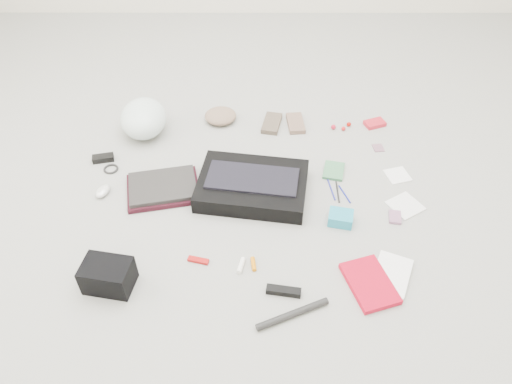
{
  "coord_description": "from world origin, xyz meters",
  "views": [
    {
      "loc": [
        0.0,
        -1.64,
        1.64
      ],
      "look_at": [
        0.0,
        0.0,
        0.05
      ],
      "focal_mm": 35.0,
      "sensor_mm": 36.0,
      "label": 1
    }
  ],
  "objects_px": {
    "laptop": "(163,186)",
    "bike_helmet": "(143,118)",
    "messenger_bag": "(252,186)",
    "accordion_wallet": "(341,218)",
    "camera_bag": "(108,276)",
    "book_red": "(370,283)"
  },
  "relations": [
    {
      "from": "laptop",
      "to": "camera_bag",
      "type": "xyz_separation_m",
      "value": [
        -0.14,
        -0.54,
        0.03
      ]
    },
    {
      "from": "camera_bag",
      "to": "book_red",
      "type": "distance_m",
      "value": 1.03
    },
    {
      "from": "bike_helmet",
      "to": "accordion_wallet",
      "type": "xyz_separation_m",
      "value": [
        0.97,
        -0.66,
        -0.06
      ]
    },
    {
      "from": "laptop",
      "to": "book_red",
      "type": "xyz_separation_m",
      "value": [
        0.89,
        -0.54,
        -0.02
      ]
    },
    {
      "from": "laptop",
      "to": "camera_bag",
      "type": "distance_m",
      "value": 0.56
    },
    {
      "from": "laptop",
      "to": "accordion_wallet",
      "type": "bearing_deg",
      "value": -25.23
    },
    {
      "from": "accordion_wallet",
      "to": "messenger_bag",
      "type": "bearing_deg",
      "value": 166.31
    },
    {
      "from": "laptop",
      "to": "book_red",
      "type": "bearing_deg",
      "value": -42.74
    },
    {
      "from": "camera_bag",
      "to": "accordion_wallet",
      "type": "distance_m",
      "value": 1.01
    },
    {
      "from": "messenger_bag",
      "to": "bike_helmet",
      "type": "xyz_separation_m",
      "value": [
        -0.58,
        0.47,
        0.05
      ]
    },
    {
      "from": "camera_bag",
      "to": "accordion_wallet",
      "type": "relative_size",
      "value": 1.77
    },
    {
      "from": "camera_bag",
      "to": "accordion_wallet",
      "type": "height_order",
      "value": "camera_bag"
    },
    {
      "from": "bike_helmet",
      "to": "accordion_wallet",
      "type": "distance_m",
      "value": 1.17
    },
    {
      "from": "laptop",
      "to": "bike_helmet",
      "type": "xyz_separation_m",
      "value": [
        -0.16,
        0.46,
        0.06
      ]
    },
    {
      "from": "laptop",
      "to": "bike_helmet",
      "type": "distance_m",
      "value": 0.49
    },
    {
      "from": "book_red",
      "to": "accordion_wallet",
      "type": "distance_m",
      "value": 0.35
    },
    {
      "from": "laptop",
      "to": "messenger_bag",
      "type": "bearing_deg",
      "value": -12.59
    },
    {
      "from": "bike_helmet",
      "to": "camera_bag",
      "type": "xyz_separation_m",
      "value": [
        0.02,
        -1.0,
        -0.03
      ]
    },
    {
      "from": "laptop",
      "to": "accordion_wallet",
      "type": "relative_size",
      "value": 2.92
    },
    {
      "from": "laptop",
      "to": "accordion_wallet",
      "type": "distance_m",
      "value": 0.84
    },
    {
      "from": "messenger_bag",
      "to": "laptop",
      "type": "bearing_deg",
      "value": -172.65
    },
    {
      "from": "book_red",
      "to": "laptop",
      "type": "bearing_deg",
      "value": 131.02
    }
  ]
}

